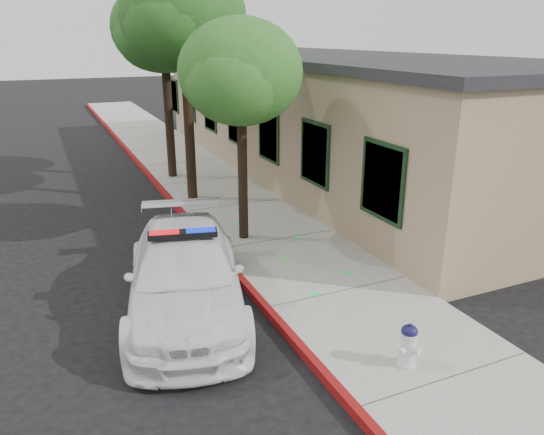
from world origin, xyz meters
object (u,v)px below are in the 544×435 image
(fire_hydrant, at_px, (408,345))
(street_tree_near, at_px, (241,77))
(clapboard_building, at_px, (334,114))
(police_car, at_px, (185,274))
(street_tree_mid, at_px, (183,23))
(street_tree_far, at_px, (165,33))

(fire_hydrant, bearing_deg, street_tree_near, 73.45)
(clapboard_building, xyz_separation_m, police_car, (-7.94, -8.23, -1.39))
(street_tree_near, bearing_deg, police_car, -129.23)
(street_tree_near, bearing_deg, fire_hydrant, -86.78)
(clapboard_building, bearing_deg, street_tree_mid, -163.85)
(fire_hydrant, height_order, street_tree_mid, street_tree_mid)
(street_tree_near, relative_size, street_tree_far, 0.81)
(fire_hydrant, relative_size, street_tree_near, 0.14)
(street_tree_near, height_order, street_tree_far, street_tree_far)
(street_tree_far, bearing_deg, police_car, -102.60)
(police_car, relative_size, street_tree_far, 0.85)
(police_car, distance_m, fire_hydrant, 4.13)
(fire_hydrant, bearing_deg, police_car, 108.06)
(street_tree_mid, bearing_deg, fire_hydrant, -86.60)
(police_car, height_order, fire_hydrant, police_car)
(police_car, height_order, street_tree_mid, street_tree_mid)
(clapboard_building, bearing_deg, police_car, -133.97)
(fire_hydrant, bearing_deg, street_tree_mid, 73.64)
(clapboard_building, height_order, fire_hydrant, clapboard_building)
(clapboard_building, relative_size, street_tree_near, 4.05)
(fire_hydrant, relative_size, street_tree_mid, 0.10)
(street_tree_mid, height_order, street_tree_far, street_tree_mid)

